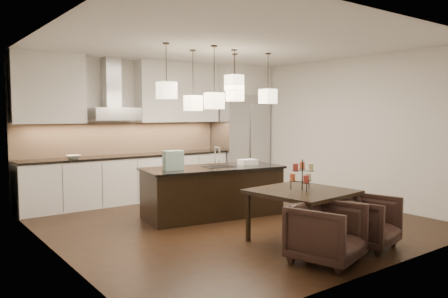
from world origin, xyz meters
TOP-DOWN VIEW (x-y plane):
  - floor at (0.00, 0.00)m, footprint 5.50×5.50m
  - ceiling at (0.00, 0.00)m, footprint 5.50×5.50m
  - wall_back at (0.00, 2.76)m, footprint 5.50×0.02m
  - wall_front at (0.00, -2.76)m, footprint 5.50×0.02m
  - wall_left at (-2.76, 0.00)m, footprint 0.02×5.50m
  - wall_right at (2.76, 0.00)m, footprint 0.02×5.50m
  - refrigerator at (2.10, 2.38)m, footprint 1.20×0.72m
  - fridge_panel at (2.10, 2.38)m, footprint 1.26×0.72m
  - lower_cabinets at (-0.62, 2.43)m, footprint 4.21×0.62m
  - countertop at (-0.62, 2.43)m, footprint 4.21×0.66m
  - backsplash at (-0.62, 2.73)m, footprint 4.21×0.02m
  - upper_cab_left at (-2.10, 2.57)m, footprint 1.25×0.35m
  - upper_cab_right at (0.55, 2.57)m, footprint 1.85×0.35m
  - hood_canopy at (-0.93, 2.48)m, footprint 0.90×0.52m
  - hood_chimney at (-0.93, 2.59)m, footprint 0.30×0.28m
  - fruit_bowl at (-1.75, 2.38)m, footprint 0.28×0.28m
  - island_body at (-0.04, 0.46)m, footprint 2.38×1.25m
  - island_top at (-0.04, 0.46)m, footprint 2.46×1.34m
  - faucet at (0.06, 0.54)m, footprint 0.12×0.23m
  - tote_bag at (-0.77, 0.52)m, footprint 0.33×0.21m
  - food_container at (0.66, 0.38)m, footprint 0.34×0.26m
  - dining_table at (0.05, -1.48)m, footprint 1.28×1.28m
  - candelabra at (0.05, -1.48)m, footprint 0.37×0.37m
  - candle_a at (0.18, -1.47)m, footprint 0.08×0.08m
  - candle_b at (-0.03, -1.38)m, footprint 0.08×0.08m
  - candle_c at (-0.01, -1.60)m, footprint 0.08×0.08m
  - candle_d at (0.14, -1.39)m, footprint 0.08×0.08m
  - candle_e at (-0.07, -1.48)m, footprint 0.08×0.08m
  - candle_f at (0.08, -1.60)m, footprint 0.08×0.08m
  - armchair_left at (-0.33, -2.23)m, footprint 0.93×0.94m
  - armchair_right at (0.55, -2.14)m, footprint 0.86×0.87m
  - pendant_a at (-0.92, 0.44)m, footprint 0.24×0.24m
  - pendant_b at (-0.20, 0.81)m, footprint 0.24×0.24m
  - pendant_c at (0.33, 0.36)m, footprint 0.24×0.24m
  - pendant_d at (0.66, 0.76)m, footprint 0.24×0.24m
  - pendant_e at (1.09, 0.35)m, footprint 0.24×0.24m
  - pendant_f at (-0.18, 0.22)m, footprint 0.24×0.24m

SIDE VIEW (x-z plane):
  - floor at x=0.00m, z-range -0.02..0.00m
  - armchair_right at x=0.55m, z-range 0.00..0.66m
  - armchair_left at x=-0.33m, z-range 0.00..0.69m
  - dining_table at x=0.05m, z-range 0.00..0.70m
  - island_body at x=-0.04m, z-range 0.00..0.80m
  - lower_cabinets at x=-0.62m, z-range 0.00..0.88m
  - island_top at x=-0.04m, z-range 0.80..0.83m
  - candle_a at x=0.18m, z-range 0.83..0.92m
  - candle_b at x=-0.03m, z-range 0.83..0.92m
  - candle_c at x=-0.01m, z-range 0.83..0.92m
  - food_container at x=0.66m, z-range 0.83..0.92m
  - countertop at x=-0.62m, z-range 0.88..0.92m
  - candelabra at x=0.05m, z-range 0.70..1.12m
  - fruit_bowl at x=-1.75m, z-range 0.92..0.98m
  - tote_bag at x=-0.77m, z-range 0.83..1.14m
  - faucet at x=0.06m, z-range 0.83..1.18m
  - candle_d at x=0.14m, z-range 0.98..1.07m
  - candle_e at x=-0.07m, z-range 0.98..1.07m
  - candle_f at x=0.08m, z-range 0.98..1.07m
  - refrigerator at x=2.10m, z-range 0.00..2.15m
  - backsplash at x=-0.62m, z-range 0.92..1.55m
  - wall_back at x=0.00m, z-range 0.00..2.80m
  - wall_front at x=0.00m, z-range 0.00..2.80m
  - wall_left at x=-2.76m, z-range 0.00..2.80m
  - wall_right at x=2.76m, z-range 0.00..2.80m
  - hood_canopy at x=-0.93m, z-range 1.60..1.84m
  - pendant_b at x=-0.20m, z-range 1.77..2.03m
  - pendant_f at x=-0.18m, z-range 1.80..2.06m
  - pendant_e at x=1.09m, z-range 1.91..2.17m
  - pendant_d at x=0.66m, z-range 1.95..2.21m
  - pendant_a at x=-0.92m, z-range 1.95..2.21m
  - upper_cab_left at x=-2.10m, z-range 1.55..2.80m
  - upper_cab_right at x=0.55m, z-range 1.55..2.80m
  - pendant_c at x=0.33m, z-range 2.12..2.38m
  - hood_chimney at x=-0.93m, z-range 1.84..2.80m
  - fridge_panel at x=2.10m, z-range 2.15..2.80m
  - ceiling at x=0.00m, z-range 2.80..2.82m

